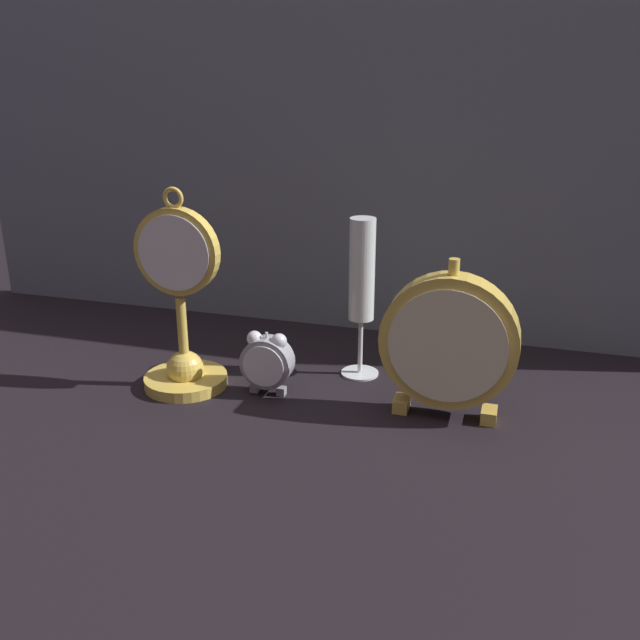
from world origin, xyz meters
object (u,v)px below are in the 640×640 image
alarm_clock_twin_bell (267,360)px  mantel_clock_silver (449,342)px  champagne_flute (362,282)px  pocket_watch_on_stand (182,322)px

alarm_clock_twin_bell → mantel_clock_silver: (0.25, 0.00, 0.05)m
champagne_flute → mantel_clock_silver: bearing=-35.7°
alarm_clock_twin_bell → champagne_flute: bearing=42.9°
mantel_clock_silver → champagne_flute: (-0.14, 0.10, 0.04)m
alarm_clock_twin_bell → champagne_flute: 0.18m
pocket_watch_on_stand → alarm_clock_twin_bell: size_ratio=3.13×
alarm_clock_twin_bell → champagne_flute: size_ratio=0.39×
pocket_watch_on_stand → alarm_clock_twin_bell: pocket_watch_on_stand is taller
pocket_watch_on_stand → champagne_flute: pocket_watch_on_stand is taller
alarm_clock_twin_bell → mantel_clock_silver: mantel_clock_silver is taller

